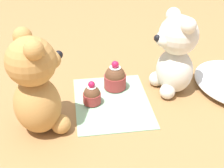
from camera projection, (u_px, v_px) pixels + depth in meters
ground_plane at (112, 102)px, 0.80m from camera, size 4.00×4.00×0.00m
knitted_placemat at (112, 101)px, 0.80m from camera, size 0.24×0.19×0.01m
teddy_bear_cream at (175, 54)px, 0.80m from camera, size 0.12×0.12×0.22m
teddy_bear_tan at (36, 86)px, 0.66m from camera, size 0.14×0.14×0.23m
cupcake_near_cream_bear at (115, 78)px, 0.84m from camera, size 0.06×0.06×0.08m
cupcake_near_tan_bear at (92, 95)px, 0.78m from camera, size 0.05×0.05×0.06m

